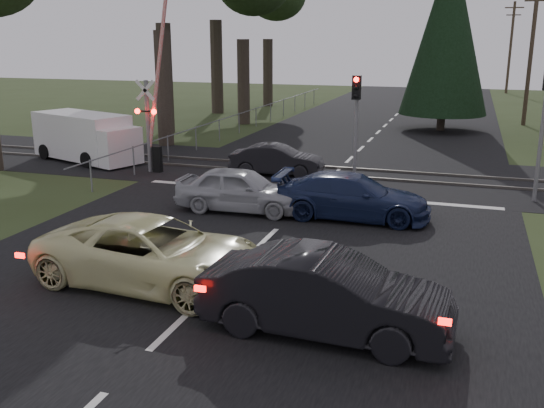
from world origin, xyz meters
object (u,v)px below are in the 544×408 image
at_px(blue_sedan, 352,197).
at_px(dark_car_far, 277,160).
at_px(silver_car, 240,190).
at_px(traffic_signal_center, 356,110).
at_px(utility_pole_mid, 531,50).
at_px(cream_coupe, 154,253).
at_px(crossing_signal, 153,123).
at_px(dark_hatchback, 326,295).
at_px(utility_pole_far, 511,46).
at_px(white_van, 88,138).

distance_m(blue_sedan, dark_car_far, 6.60).
xyz_separation_m(silver_car, dark_car_far, (-0.50, 5.47, -0.09)).
distance_m(traffic_signal_center, utility_pole_mid, 20.82).
xyz_separation_m(traffic_signal_center, utility_pole_mid, (7.50, 19.32, 1.92)).
xyz_separation_m(cream_coupe, dark_car_far, (-0.82, 11.81, -0.13)).
xyz_separation_m(utility_pole_mid, cream_coupe, (-9.89, -31.00, -3.97)).
bearing_deg(dark_car_far, silver_car, -179.25).
relative_size(crossing_signal, dark_car_far, 1.83).
bearing_deg(cream_coupe, utility_pole_mid, -13.94).
distance_m(utility_pole_mid, silver_car, 27.00).
bearing_deg(traffic_signal_center, utility_pole_mid, 68.79).
relative_size(crossing_signal, cream_coupe, 1.28).
distance_m(crossing_signal, blue_sedan, 10.15).
bearing_deg(dark_car_far, utility_pole_mid, -33.60).
bearing_deg(utility_pole_mid, dark_car_far, -119.17).
relative_size(dark_hatchback, dark_car_far, 1.25).
distance_m(utility_pole_far, silver_car, 50.87).
xyz_separation_m(crossing_signal, dark_car_far, (5.06, 1.02, -1.43)).
bearing_deg(dark_hatchback, dark_car_far, 23.46).
height_order(crossing_signal, blue_sedan, crossing_signal).
relative_size(crossing_signal, dark_hatchback, 1.47).
bearing_deg(utility_pole_far, cream_coupe, -100.02).
xyz_separation_m(dark_hatchback, silver_car, (-4.57, 7.44, -0.07)).
height_order(traffic_signal_center, blue_sedan, traffic_signal_center).
distance_m(utility_pole_mid, blue_sedan, 25.56).
bearing_deg(cream_coupe, utility_pole_far, -6.26).
distance_m(silver_car, blue_sedan, 3.62).
relative_size(traffic_signal_center, utility_pole_mid, 0.46).
bearing_deg(dark_car_far, dark_hatchback, -163.00).
xyz_separation_m(blue_sedan, white_van, (-13.15, 5.29, 0.39)).
xyz_separation_m(dark_hatchback, blue_sedan, (-0.97, 7.74, -0.09)).
relative_size(utility_pole_mid, utility_pole_far, 1.00).
height_order(silver_car, dark_car_far, silver_car).
height_order(utility_pole_far, blue_sedan, utility_pole_far).
distance_m(crossing_signal, white_van, 4.26).
bearing_deg(crossing_signal, blue_sedan, -24.37).
xyz_separation_m(traffic_signal_center, cream_coupe, (-2.39, -11.68, -2.05)).
bearing_deg(traffic_signal_center, utility_pole_far, 80.40).
bearing_deg(blue_sedan, silver_car, 93.19).
bearing_deg(white_van, dark_hatchback, -22.96).
height_order(cream_coupe, white_van, white_van).
height_order(utility_pole_far, cream_coupe, utility_pole_far).
height_order(crossing_signal, utility_pole_mid, utility_pole_mid).
height_order(utility_pole_far, silver_car, utility_pole_far).
bearing_deg(blue_sedan, cream_coupe, 152.08).
xyz_separation_m(cream_coupe, blue_sedan, (3.28, 6.64, -0.06)).
xyz_separation_m(blue_sedan, dark_car_far, (-4.10, 5.17, -0.07)).
height_order(dark_hatchback, blue_sedan, dark_hatchback).
relative_size(utility_pole_far, cream_coupe, 1.65).
xyz_separation_m(utility_pole_mid, silver_car, (-10.22, -24.67, -4.01)).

